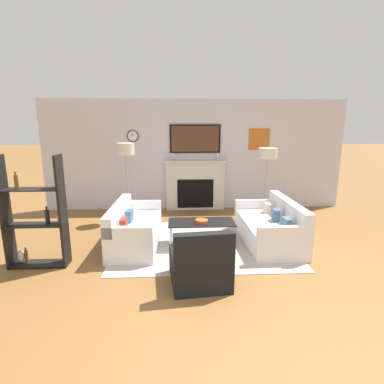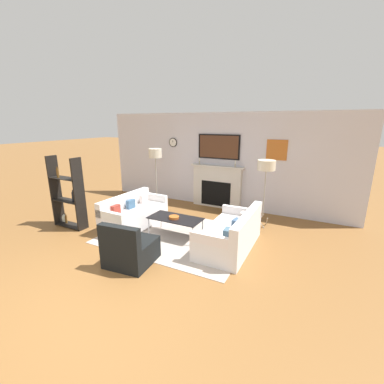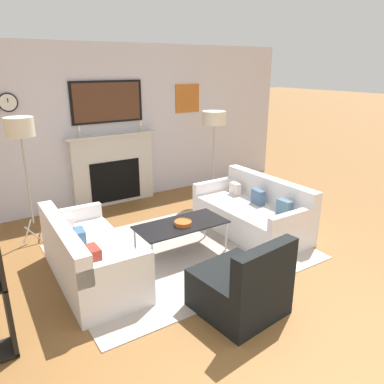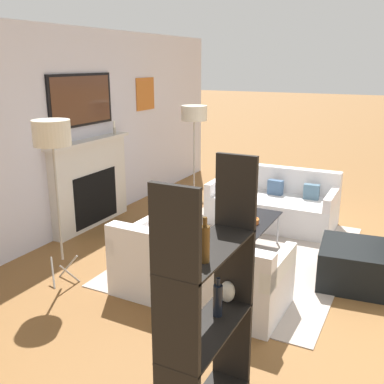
% 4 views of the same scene
% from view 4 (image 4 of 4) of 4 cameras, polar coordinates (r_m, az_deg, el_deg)
% --- Properties ---
extents(fireplace_wall, '(7.44, 0.28, 2.70)m').
position_cam_4_polar(fireplace_wall, '(6.37, -13.74, 6.56)').
color(fireplace_wall, silver).
rests_on(fireplace_wall, ground_plane).
extents(area_rug, '(3.07, 2.39, 0.01)m').
position_cam_4_polar(area_rug, '(5.55, 6.34, -7.79)').
color(area_rug, '#AEA094').
rests_on(area_rug, ground_plane).
extents(couch_left, '(0.80, 1.69, 0.75)m').
position_cam_4_polar(couch_left, '(4.41, 0.73, -10.31)').
color(couch_left, silver).
rests_on(couch_left, ground_plane).
extents(couch_right, '(0.89, 1.75, 0.78)m').
position_cam_4_polar(couch_right, '(6.55, 10.24, -1.64)').
color(couch_right, silver).
rests_on(couch_right, ground_plane).
extents(armchair, '(0.83, 0.85, 0.82)m').
position_cam_4_polar(armchair, '(5.03, 20.92, -8.14)').
color(armchair, black).
rests_on(armchair, ground_plane).
extents(coffee_table, '(1.16, 0.56, 0.43)m').
position_cam_4_polar(coffee_table, '(5.36, 6.85, -4.10)').
color(coffee_table, black).
rests_on(coffee_table, ground_plane).
extents(decorative_bowl, '(0.22, 0.22, 0.06)m').
position_cam_4_polar(decorative_bowl, '(5.32, 7.34, -3.60)').
color(decorative_bowl, '#C15922').
rests_on(decorative_bowl, coffee_table).
extents(floor_lamp_left, '(0.36, 0.36, 1.73)m').
position_cam_4_polar(floor_lamp_left, '(4.57, -17.36, 6.78)').
color(floor_lamp_left, '#9E998E').
rests_on(floor_lamp_left, ground_plane).
extents(floor_lamp_right, '(0.40, 0.40, 1.61)m').
position_cam_4_polar(floor_lamp_right, '(7.10, 0.28, 9.79)').
color(floor_lamp_right, '#9E998E').
rests_on(floor_lamp_right, ground_plane).
extents(shelf_unit, '(0.86, 0.28, 1.69)m').
position_cam_4_polar(shelf_unit, '(2.85, 2.06, -15.29)').
color(shelf_unit, black).
rests_on(shelf_unit, ground_plane).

